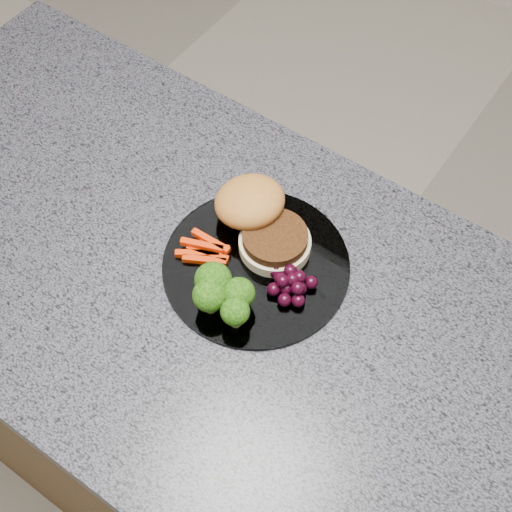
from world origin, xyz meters
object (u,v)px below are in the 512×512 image
at_px(grape_bunch, 291,284).
at_px(island_cabinet, 214,402).
at_px(burger, 258,217).
at_px(plate, 256,265).

bearing_deg(grape_bunch, island_cabinet, -156.46).
distance_m(burger, grape_bunch, 0.11).
bearing_deg(burger, grape_bunch, -18.96).
height_order(plate, burger, burger).
height_order(island_cabinet, burger, burger).
xyz_separation_m(burger, grape_bunch, (0.09, -0.06, -0.01)).
bearing_deg(island_cabinet, grape_bunch, 23.54).
height_order(island_cabinet, plate, plate).
distance_m(island_cabinet, grape_bunch, 0.51).
bearing_deg(plate, island_cabinet, -135.12).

